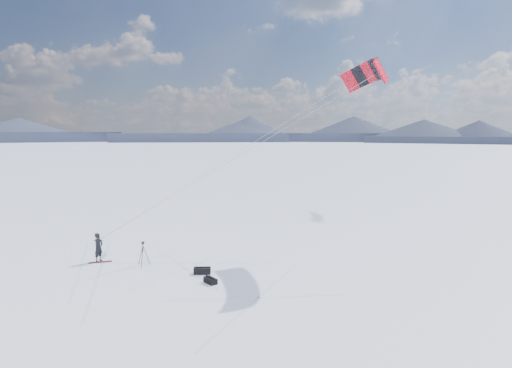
{
  "coord_description": "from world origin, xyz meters",
  "views": [
    {
      "loc": [
        4.28,
        -22.45,
        7.67
      ],
      "look_at": [
        6.27,
        3.29,
        4.51
      ],
      "focal_mm": 30.0,
      "sensor_mm": 36.0,
      "label": 1
    }
  ],
  "objects": [
    {
      "name": "ground",
      "position": [
        0.0,
        0.0,
        0.0
      ],
      "size": [
        1800.0,
        1800.0,
        0.0
      ],
      "primitive_type": "plane",
      "color": "white"
    },
    {
      "name": "tripod",
      "position": [
        -0.35,
        1.86,
        0.92
      ],
      "size": [
        0.73,
        0.68,
        1.42
      ],
      "rotation": [
        0.0,
        0.0,
        0.4
      ],
      "color": "black",
      "rests_on": "ground"
    },
    {
      "name": "snowkiter",
      "position": [
        -3.13,
        2.86,
        0.0
      ],
      "size": [
        0.62,
        0.74,
        1.73
      ],
      "primitive_type": "imported",
      "rotation": [
        0.0,
        0.0,
        1.18
      ],
      "color": "black",
      "rests_on": "ground"
    },
    {
      "name": "gear_bag_a",
      "position": [
        3.1,
        0.18,
        0.18
      ],
      "size": [
        0.92,
        0.46,
        0.4
      ],
      "rotation": [
        0.0,
        0.0,
        -0.04
      ],
      "color": "black",
      "rests_on": "ground"
    },
    {
      "name": "gear_bag_b",
      "position": [
        3.58,
        -1.35,
        0.15
      ],
      "size": [
        0.75,
        0.84,
        0.35
      ],
      "rotation": [
        0.0,
        0.0,
        -0.96
      ],
      "color": "black",
      "rests_on": "ground"
    },
    {
      "name": "power_kite",
      "position": [
        13.2,
        3.69,
        11.18
      ],
      "size": [
        17.49,
        5.69,
        10.82
      ],
      "color": "red",
      "rests_on": "ground"
    },
    {
      "name": "snow_tracks",
      "position": [
        -0.41,
        -0.64,
        0.0
      ],
      "size": [
        17.62,
        14.39,
        0.01
      ],
      "color": "silver",
      "rests_on": "ground"
    },
    {
      "name": "horizon_hills",
      "position": [
        -0.0,
        0.0,
        4.39
      ],
      "size": [
        704.47,
        706.88,
        10.08
      ],
      "color": "#1B2332",
      "rests_on": "ground"
    },
    {
      "name": "snowboard",
      "position": [
        -3.01,
        2.69,
        0.02
      ],
      "size": [
        1.34,
        0.54,
        0.04
      ],
      "primitive_type": "cube",
      "rotation": [
        0.0,
        0.0,
        0.23
      ],
      "color": "maroon",
      "rests_on": "ground"
    }
  ]
}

